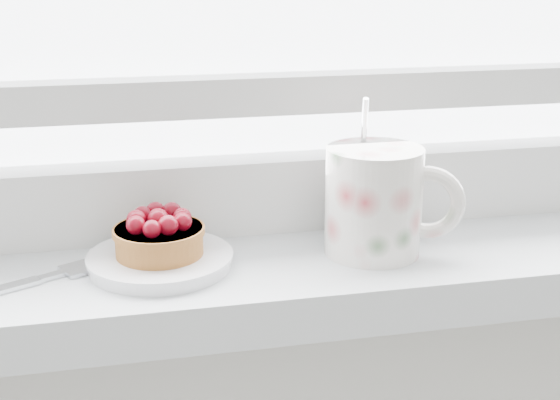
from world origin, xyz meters
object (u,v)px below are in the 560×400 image
object	(u,v)px
saucer	(160,261)
fork	(16,286)
floral_mug	(377,199)
raspberry_tart	(159,235)

from	to	relation	value
saucer	fork	distance (m)	0.12
fork	saucer	bearing A→B (deg)	8.87
floral_mug	fork	bearing A→B (deg)	-177.90
floral_mug	fork	size ratio (longest dim) A/B	0.66
saucer	fork	xyz separation A→B (m)	(-0.12, -0.02, -0.00)
raspberry_tart	floral_mug	size ratio (longest dim) A/B	0.56
raspberry_tart	fork	distance (m)	0.12
raspberry_tart	fork	size ratio (longest dim) A/B	0.37
raspberry_tart	fork	world-z (taller)	raspberry_tart
raspberry_tart	fork	xyz separation A→B (m)	(-0.12, -0.02, -0.03)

